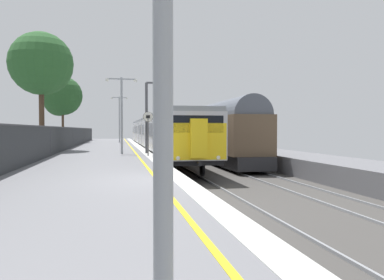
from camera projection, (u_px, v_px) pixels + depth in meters
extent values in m
cube|color=slate|center=(86.00, 198.00, 11.41)|extent=(6.40, 110.00, 1.00)
cube|color=silver|center=(180.00, 179.00, 11.97)|extent=(0.60, 110.00, 0.01)
cube|color=yellow|center=(157.00, 179.00, 11.82)|extent=(0.12, 110.00, 0.01)
cube|color=#423F3D|center=(344.00, 206.00, 13.13)|extent=(11.00, 110.00, 0.20)
cube|color=gray|center=(210.00, 208.00, 12.18)|extent=(0.07, 110.00, 0.08)
cube|color=gray|center=(252.00, 206.00, 12.46)|extent=(0.07, 110.00, 0.08)
cube|color=gray|center=(323.00, 203.00, 12.97)|extent=(0.07, 110.00, 0.08)
cube|color=gray|center=(360.00, 201.00, 13.25)|extent=(0.07, 110.00, 0.08)
cube|color=#B7B7BC|center=(170.00, 134.00, 26.64)|extent=(2.80, 19.02, 2.30)
cube|color=black|center=(170.00, 152.00, 26.68)|extent=(2.64, 18.42, 0.25)
cube|color=gray|center=(170.00, 116.00, 26.61)|extent=(2.68, 19.02, 0.24)
cube|color=black|center=(150.00, 130.00, 26.36)|extent=(0.02, 17.42, 0.84)
cube|color=silver|center=(157.00, 137.00, 21.71)|extent=(0.03, 1.10, 1.90)
cube|color=silver|center=(145.00, 134.00, 31.03)|extent=(0.03, 1.10, 1.90)
cylinder|color=black|center=(173.00, 169.00, 19.76)|extent=(0.12, 0.84, 0.84)
cylinder|color=black|center=(202.00, 168.00, 20.07)|extent=(0.12, 0.84, 0.84)
cylinder|color=black|center=(150.00, 153.00, 33.32)|extent=(0.12, 0.84, 0.84)
cylinder|color=black|center=(168.00, 153.00, 33.62)|extent=(0.12, 0.84, 0.84)
cube|color=#B7B7BC|center=(148.00, 132.00, 45.88)|extent=(2.80, 19.02, 2.30)
cube|color=black|center=(148.00, 143.00, 45.92)|extent=(2.64, 18.42, 0.25)
cube|color=gray|center=(148.00, 122.00, 45.85)|extent=(2.68, 19.02, 0.24)
cube|color=black|center=(136.00, 130.00, 45.60)|extent=(0.02, 17.42, 0.84)
cube|color=silver|center=(138.00, 133.00, 40.95)|extent=(0.03, 1.10, 1.90)
cube|color=silver|center=(134.00, 133.00, 50.27)|extent=(0.03, 1.10, 1.90)
cylinder|color=black|center=(145.00, 150.00, 39.00)|extent=(0.12, 0.84, 0.84)
cylinder|color=black|center=(160.00, 149.00, 39.31)|extent=(0.12, 0.84, 0.84)
cylinder|color=black|center=(138.00, 144.00, 52.55)|extent=(0.12, 0.84, 0.84)
cylinder|color=black|center=(149.00, 144.00, 52.86)|extent=(0.12, 0.84, 0.84)
cube|color=yellow|center=(198.00, 141.00, 17.36)|extent=(2.70, 0.10, 1.70)
cube|color=black|center=(198.00, 124.00, 17.33)|extent=(2.40, 0.08, 0.80)
cube|color=yellow|center=(199.00, 138.00, 17.22)|extent=(0.80, 0.24, 1.80)
cylinder|color=white|center=(178.00, 158.00, 17.14)|extent=(0.18, 0.06, 0.18)
cylinder|color=white|center=(218.00, 157.00, 17.51)|extent=(0.18, 0.06, 0.18)
cylinder|color=black|center=(199.00, 164.00, 17.11)|extent=(0.20, 0.35, 0.20)
cube|color=black|center=(148.00, 120.00, 45.84)|extent=(0.60, 0.90, 0.20)
cube|color=#232326|center=(226.00, 157.00, 27.13)|extent=(2.30, 12.75, 0.79)
cube|color=brown|center=(226.00, 134.00, 27.09)|extent=(2.60, 11.95, 2.42)
cylinder|color=#515660|center=(226.00, 117.00, 27.06)|extent=(2.39, 11.55, 2.39)
cylinder|color=black|center=(234.00, 164.00, 22.70)|extent=(0.12, 0.84, 0.84)
cylinder|color=black|center=(258.00, 163.00, 23.00)|extent=(0.12, 0.84, 0.84)
cylinder|color=black|center=(202.00, 155.00, 31.27)|extent=(0.12, 0.84, 0.84)
cylinder|color=black|center=(220.00, 154.00, 31.58)|extent=(0.12, 0.84, 0.84)
cube|color=#232326|center=(190.00, 148.00, 40.41)|extent=(2.30, 12.75, 0.79)
cube|color=brown|center=(190.00, 133.00, 40.37)|extent=(2.60, 11.95, 2.42)
cylinder|color=#515660|center=(190.00, 121.00, 40.34)|extent=(2.39, 11.55, 2.39)
cylinder|color=black|center=(191.00, 151.00, 35.98)|extent=(0.12, 0.84, 0.84)
cylinder|color=black|center=(206.00, 151.00, 36.28)|extent=(0.12, 0.84, 0.84)
cylinder|color=black|center=(176.00, 147.00, 44.55)|extent=(0.12, 0.84, 0.84)
cylinder|color=black|center=(189.00, 147.00, 44.86)|extent=(0.12, 0.84, 0.84)
cube|color=#232326|center=(172.00, 143.00, 53.70)|extent=(2.30, 12.75, 0.79)
cube|color=brown|center=(172.00, 132.00, 53.65)|extent=(2.60, 11.95, 2.42)
cylinder|color=#515660|center=(172.00, 124.00, 53.62)|extent=(2.39, 11.55, 2.39)
cylinder|color=black|center=(171.00, 145.00, 49.26)|extent=(0.12, 0.84, 0.84)
cylinder|color=black|center=(182.00, 145.00, 49.56)|extent=(0.12, 0.84, 0.84)
cylinder|color=black|center=(163.00, 143.00, 57.83)|extent=(0.12, 0.84, 0.84)
cylinder|color=black|center=(173.00, 143.00, 58.14)|extent=(0.12, 0.84, 0.84)
cylinder|color=#47474C|center=(147.00, 118.00, 24.81)|extent=(0.18, 0.18, 4.65)
cube|color=#47474C|center=(153.00, 83.00, 24.84)|extent=(0.90, 0.12, 0.12)
cube|color=black|center=(159.00, 91.00, 24.93)|extent=(0.28, 0.20, 1.00)
cylinder|color=black|center=(160.00, 86.00, 24.80)|extent=(0.16, 0.04, 0.16)
cylinder|color=black|center=(160.00, 91.00, 24.81)|extent=(0.16, 0.04, 0.16)
cylinder|color=#19D83F|center=(160.00, 96.00, 24.82)|extent=(0.16, 0.04, 0.16)
cube|color=black|center=(159.00, 103.00, 24.95)|extent=(0.32, 0.16, 0.24)
cylinder|color=#59595B|center=(148.00, 137.00, 22.45)|extent=(0.08, 0.08, 2.28)
cylinder|color=black|center=(148.00, 117.00, 22.42)|extent=(0.59, 0.02, 0.59)
cylinder|color=silver|center=(148.00, 117.00, 22.41)|extent=(0.56, 0.02, 0.56)
cube|color=black|center=(148.00, 117.00, 22.39)|extent=(0.24, 0.01, 0.18)
cylinder|color=#93999E|center=(122.00, 116.00, 24.18)|extent=(0.14, 0.14, 4.91)
cube|color=#93999E|center=(129.00, 79.00, 24.21)|extent=(0.90, 0.08, 0.08)
cylinder|color=silver|center=(136.00, 81.00, 24.30)|extent=(0.20, 0.20, 0.18)
cube|color=#93999E|center=(114.00, 79.00, 24.03)|extent=(0.90, 0.08, 0.08)
cylinder|color=silver|center=(107.00, 80.00, 23.94)|extent=(0.20, 0.20, 0.18)
cylinder|color=#93999E|center=(119.00, 120.00, 45.82)|extent=(0.14, 0.14, 5.57)
cube|color=#93999E|center=(123.00, 98.00, 45.83)|extent=(0.90, 0.08, 0.08)
cylinder|color=silver|center=(127.00, 98.00, 45.92)|extent=(0.20, 0.20, 0.18)
cube|color=#93999E|center=(116.00, 97.00, 45.65)|extent=(0.90, 0.08, 0.08)
cylinder|color=silver|center=(112.00, 98.00, 45.57)|extent=(0.20, 0.20, 0.18)
cylinder|color=#38383D|center=(50.00, 141.00, 22.25)|extent=(0.07, 0.07, 1.75)
cylinder|color=#38383D|center=(73.00, 137.00, 33.71)|extent=(0.07, 0.07, 1.75)
cylinder|color=#38383D|center=(84.00, 135.00, 45.17)|extent=(0.07, 0.07, 1.75)
cylinder|color=#38383D|center=(91.00, 134.00, 56.63)|extent=(0.07, 0.07, 1.75)
cylinder|color=#473323|center=(42.00, 116.00, 28.34)|extent=(0.39, 0.39, 5.23)
sphere|color=#285628|center=(41.00, 64.00, 28.23)|extent=(4.71, 4.71, 4.71)
sphere|color=#285628|center=(40.00, 71.00, 28.09)|extent=(3.04, 3.04, 3.04)
cylinder|color=#473323|center=(63.00, 124.00, 46.13)|extent=(0.29, 0.29, 4.41)
sphere|color=#234C23|center=(63.00, 96.00, 46.04)|extent=(4.74, 4.74, 4.74)
sphere|color=#234C23|center=(59.00, 101.00, 46.39)|extent=(3.74, 3.74, 3.74)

